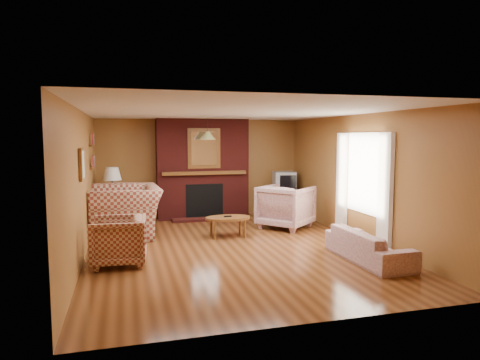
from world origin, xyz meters
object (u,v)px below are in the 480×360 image
object	(u,v)px
plaid_loveseat	(125,211)
floral_sofa	(369,245)
crt_tv	(284,181)
plaid_armchair	(119,241)
table_lamp	(112,181)
coffee_table	(228,219)
floral_armchair	(286,207)
side_table	(113,212)
fireplace	(203,169)
tv_stand	(284,203)

from	to	relation	value
plaid_loveseat	floral_sofa	bearing A→B (deg)	50.02
crt_tv	plaid_armchair	bearing A→B (deg)	-140.29
plaid_loveseat	table_lamp	bearing A→B (deg)	-168.89
plaid_loveseat	floral_sofa	xyz separation A→B (m)	(3.75, -2.81, -0.25)
coffee_table	crt_tv	distance (m)	2.83
plaid_armchair	coffee_table	world-z (taller)	plaid_armchair
floral_armchair	side_table	xyz separation A→B (m)	(-3.63, 1.12, -0.14)
coffee_table	fireplace	bearing A→B (deg)	92.71
floral_sofa	crt_tv	bearing A→B (deg)	-3.35
plaid_armchair	table_lamp	distance (m)	3.05
plaid_armchair	crt_tv	size ratio (longest dim) A/B	1.37
plaid_loveseat	table_lamp	size ratio (longest dim) A/B	2.33
plaid_loveseat	tv_stand	size ratio (longest dim) A/B	2.49
coffee_table	table_lamp	size ratio (longest dim) A/B	1.34
plaid_armchair	floral_armchair	world-z (taller)	floral_armchair
floral_armchair	coffee_table	xyz separation A→B (m)	(-1.42, -0.53, -0.11)
plaid_loveseat	plaid_armchair	world-z (taller)	plaid_loveseat
fireplace	floral_sofa	world-z (taller)	fireplace
floral_sofa	crt_tv	distance (m)	4.19
side_table	table_lamp	xyz separation A→B (m)	(0.00, 0.00, 0.69)
fireplace	side_table	size ratio (longest dim) A/B	3.70
side_table	table_lamp	bearing A→B (deg)	0.00
coffee_table	floral_armchair	bearing A→B (deg)	20.54
floral_armchair	floral_sofa	bearing A→B (deg)	147.46
tv_stand	coffee_table	bearing A→B (deg)	-136.15
crt_tv	plaid_loveseat	bearing A→B (deg)	-161.14
table_lamp	tv_stand	xyz separation A→B (m)	(4.15, 0.35, -0.71)
fireplace	plaid_armchair	bearing A→B (deg)	-119.04
floral_sofa	coffee_table	world-z (taller)	floral_sofa
plaid_armchair	plaid_loveseat	bearing A→B (deg)	-178.72
coffee_table	crt_tv	bearing A→B (deg)	45.74
plaid_loveseat	side_table	xyz separation A→B (m)	(-0.25, 0.99, -0.18)
plaid_loveseat	tv_stand	bearing A→B (deg)	105.83
coffee_table	crt_tv	size ratio (longest dim) A/B	1.48
floral_sofa	tv_stand	size ratio (longest dim) A/B	2.74
floral_sofa	plaid_armchair	bearing A→B (deg)	76.63
fireplace	side_table	bearing A→B (deg)	-165.71
plaid_loveseat	floral_armchair	bearing A→B (deg)	84.68
floral_sofa	floral_armchair	size ratio (longest dim) A/B	1.65
floral_armchair	tv_stand	size ratio (longest dim) A/B	1.66
plaid_armchair	floral_sofa	world-z (taller)	plaid_armchair
side_table	fireplace	bearing A→B (deg)	14.29
plaid_loveseat	plaid_armchair	xyz separation A→B (m)	(-0.10, -1.99, -0.13)
side_table	crt_tv	bearing A→B (deg)	4.74
fireplace	plaid_loveseat	xyz separation A→B (m)	(-1.85, -1.52, -0.68)
tv_stand	floral_sofa	bearing A→B (deg)	-94.03
fireplace	floral_sofa	xyz separation A→B (m)	(1.90, -4.34, -0.94)
coffee_table	side_table	distance (m)	2.75
side_table	crt_tv	size ratio (longest dim) A/B	1.08
plaid_loveseat	crt_tv	xyz separation A→B (m)	(3.90, 1.33, 0.36)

